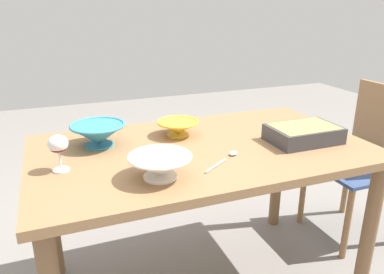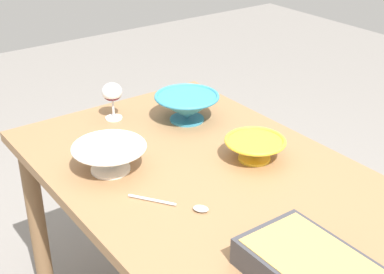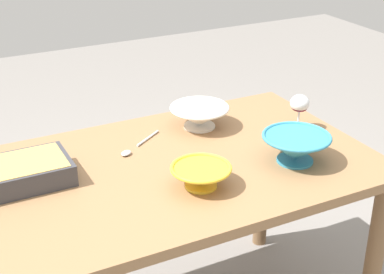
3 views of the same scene
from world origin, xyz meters
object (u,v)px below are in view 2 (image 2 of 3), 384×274
at_px(serving_spoon, 184,206).
at_px(wine_glass, 112,94).
at_px(mixing_bowl, 187,106).
at_px(serving_bowl, 110,156).
at_px(casserole_dish, 310,267).
at_px(dining_table, 221,210).
at_px(small_bowl, 255,148).

bearing_deg(serving_spoon, wine_glass, -11.10).
height_order(mixing_bowl, serving_spoon, mixing_bowl).
bearing_deg(serving_bowl, casserole_dish, -169.99).
xyz_separation_m(dining_table, small_bowl, (0.05, -0.17, 0.14)).
relative_size(dining_table, small_bowl, 7.41).
xyz_separation_m(wine_glass, mixing_bowl, (-0.17, -0.21, -0.04)).
xyz_separation_m(dining_table, serving_bowl, (0.26, 0.24, 0.15)).
xyz_separation_m(casserole_dish, mixing_bowl, (0.88, -0.28, 0.02)).
height_order(mixing_bowl, small_bowl, mixing_bowl).
bearing_deg(dining_table, casserole_dish, 166.31).
relative_size(wine_glass, small_bowl, 0.72).
xyz_separation_m(casserole_dish, serving_spoon, (0.41, 0.06, -0.03)).
bearing_deg(serving_bowl, serving_spoon, -167.60).
bearing_deg(serving_spoon, serving_bowl, 12.40).
xyz_separation_m(casserole_dish, small_bowl, (0.50, -0.28, 0.00)).
bearing_deg(mixing_bowl, serving_spoon, 143.88).
bearing_deg(small_bowl, mixing_bowl, 0.57).
bearing_deg(small_bowl, casserole_dish, 150.64).
bearing_deg(mixing_bowl, wine_glass, 51.52).
distance_m(small_bowl, serving_bowl, 0.46).
xyz_separation_m(casserole_dish, serving_bowl, (0.71, 0.13, 0.01)).
distance_m(dining_table, mixing_bowl, 0.48).
xyz_separation_m(wine_glass, serving_spoon, (-0.64, 0.12, -0.09)).
bearing_deg(casserole_dish, dining_table, -13.69).
distance_m(wine_glass, serving_spoon, 0.65).
distance_m(mixing_bowl, serving_bowl, 0.44).
distance_m(dining_table, serving_spoon, 0.21).
xyz_separation_m(wine_glass, small_bowl, (-0.54, -0.22, -0.06)).
bearing_deg(serving_spoon, small_bowl, -74.70).
bearing_deg(serving_bowl, small_bowl, -117.14).
bearing_deg(wine_glass, dining_table, -175.65).
bearing_deg(serving_bowl, dining_table, -137.82).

